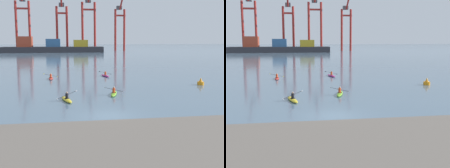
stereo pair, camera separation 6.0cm
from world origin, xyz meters
The scene contains 11 objects.
ground_plane centered at (0.00, 0.00, 0.00)m, with size 800.00×800.00×0.00m, color slate.
container_barge centered at (-9.80, 125.08, 2.44)m, with size 49.05×9.82×7.81m.
gantry_crane_west centered at (-24.40, 132.39, 17.38)m, with size 7.69×19.50×33.38m.
gantry_crane_west_mid centered at (-4.88, 134.96, 16.40)m, with size 6.40×19.15×33.24m.
gantry_crane_east_mid centered at (9.07, 133.55, 17.20)m, with size 7.73×16.61×33.46m.
gantry_crane_east centered at (27.13, 140.71, 15.71)m, with size 6.30×15.94×31.01m.
channel_buoy centered at (14.89, 14.29, 0.36)m, with size 0.90×0.90×1.00m.
kayak_yellow centered at (-3.30, 6.50, 0.17)m, with size 2.14×3.45×1.04m.
kayak_lime centered at (1.95, 8.97, 0.17)m, with size 2.20×3.45×0.95m.
kayak_magenta centered at (3.22, 25.68, 0.17)m, with size 2.19×3.45×0.95m.
kayak_red centered at (-5.70, 23.64, 0.17)m, with size 2.24×3.41×0.95m.
Camera 1 is at (-3.30, -22.77, 6.10)m, focal length 46.76 mm.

